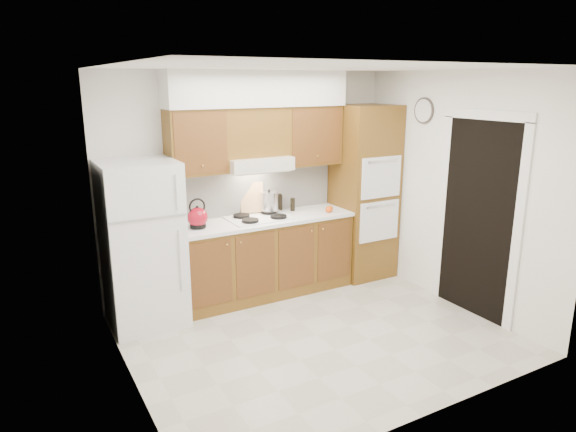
{
  "coord_description": "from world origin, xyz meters",
  "views": [
    {
      "loc": [
        -2.55,
        -3.96,
        2.48
      ],
      "look_at": [
        -0.08,
        0.45,
        1.15
      ],
      "focal_mm": 32.0,
      "sensor_mm": 36.0,
      "label": 1
    }
  ],
  "objects_px": {
    "oven_cabinet": "(364,192)",
    "kettle": "(198,217)",
    "fridge": "(142,245)",
    "stock_pot": "(269,202)"
  },
  "relations": [
    {
      "from": "fridge",
      "to": "stock_pot",
      "type": "height_order",
      "value": "fridge"
    },
    {
      "from": "fridge",
      "to": "kettle",
      "type": "distance_m",
      "value": 0.65
    },
    {
      "from": "kettle",
      "to": "stock_pot",
      "type": "height_order",
      "value": "stock_pot"
    },
    {
      "from": "fridge",
      "to": "stock_pot",
      "type": "relative_size",
      "value": 7.61
    },
    {
      "from": "fridge",
      "to": "stock_pot",
      "type": "distance_m",
      "value": 1.61
    },
    {
      "from": "oven_cabinet",
      "to": "kettle",
      "type": "xyz_separation_m",
      "value": [
        -2.23,
        0.0,
        -0.04
      ]
    },
    {
      "from": "fridge",
      "to": "kettle",
      "type": "bearing_deg",
      "value": 3.29
    },
    {
      "from": "oven_cabinet",
      "to": "stock_pot",
      "type": "bearing_deg",
      "value": 171.51
    },
    {
      "from": "oven_cabinet",
      "to": "kettle",
      "type": "bearing_deg",
      "value": 179.99
    },
    {
      "from": "fridge",
      "to": "oven_cabinet",
      "type": "distance_m",
      "value": 2.86
    }
  ]
}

